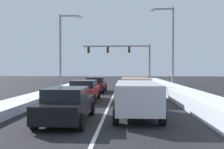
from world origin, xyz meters
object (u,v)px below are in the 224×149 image
at_px(sedan_black_center_lane_nearest, 67,104).
at_px(traffic_light_gantry, 126,54).
at_px(sedan_navy_right_lane_third, 134,84).
at_px(street_lamp_left_mid, 64,45).
at_px(suv_tan_right_lane_second, 135,87).
at_px(street_lamp_right_near, 223,16).
at_px(sedan_red_center_lane_second, 84,90).
at_px(suv_silver_right_lane_nearest, 137,96).
at_px(sedan_maroon_center_lane_third, 96,84).
at_px(street_lamp_right_mid, 170,41).

relative_size(sedan_black_center_lane_nearest, traffic_light_gantry, 0.42).
bearing_deg(sedan_black_center_lane_nearest, sedan_navy_right_lane_third, 76.29).
bearing_deg(sedan_black_center_lane_nearest, street_lamp_left_mid, 104.82).
relative_size(suv_tan_right_lane_second, street_lamp_right_near, 0.58).
bearing_deg(sedan_red_center_lane_second, suv_silver_right_lane_nearest, -58.37).
height_order(sedan_navy_right_lane_third, sedan_black_center_lane_nearest, same).
xyz_separation_m(sedan_black_center_lane_nearest, traffic_light_gantry, (2.71, 27.88, 3.96)).
xyz_separation_m(suv_silver_right_lane_nearest, sedan_black_center_lane_nearest, (-3.14, -1.18, -0.25)).
distance_m(suv_silver_right_lane_nearest, street_lamp_left_mid, 16.89).
bearing_deg(suv_tan_right_lane_second, street_lamp_left_mid, 130.91).
xyz_separation_m(sedan_red_center_lane_second, traffic_light_gantry, (3.12, 20.94, 3.96)).
relative_size(traffic_light_gantry, street_lamp_left_mid, 1.28).
bearing_deg(street_lamp_left_mid, sedan_maroon_center_lane_third, -27.82).
distance_m(suv_silver_right_lane_nearest, sedan_black_center_lane_nearest, 3.36).
bearing_deg(suv_tan_right_lane_second, sedan_maroon_center_lane_third, 119.12).
relative_size(suv_tan_right_lane_second, street_lamp_right_mid, 0.55).
height_order(suv_silver_right_lane_nearest, street_lamp_right_near, street_lamp_right_near).
bearing_deg(suv_silver_right_lane_nearest, traffic_light_gantry, 90.91).
bearing_deg(traffic_light_gantry, sedan_navy_right_lane_third, -86.78).
relative_size(sedan_maroon_center_lane_third, street_lamp_right_mid, 0.50).
bearing_deg(sedan_black_center_lane_nearest, street_lamp_right_near, 15.98).
height_order(traffic_light_gantry, street_lamp_right_near, street_lamp_right_near).
bearing_deg(traffic_light_gantry, suv_silver_right_lane_nearest, -89.09).
distance_m(suv_silver_right_lane_nearest, street_lamp_right_mid, 15.88).
relative_size(suv_tan_right_lane_second, sedan_black_center_lane_nearest, 1.09).
xyz_separation_m(sedan_red_center_lane_second, street_lamp_right_mid, (7.78, 8.94, 4.52)).
height_order(suv_tan_right_lane_second, sedan_red_center_lane_second, suv_tan_right_lane_second).
bearing_deg(sedan_red_center_lane_second, street_lamp_left_mid, 112.98).
distance_m(sedan_maroon_center_lane_third, traffic_light_gantry, 14.89).
height_order(suv_tan_right_lane_second, sedan_navy_right_lane_third, suv_tan_right_lane_second).
relative_size(sedan_navy_right_lane_third, street_lamp_left_mid, 0.54).
height_order(sedan_black_center_lane_nearest, street_lamp_right_mid, street_lamp_right_mid).
xyz_separation_m(suv_silver_right_lane_nearest, street_lamp_right_near, (4.39, 0.97, 4.00)).
xyz_separation_m(suv_tan_right_lane_second, street_lamp_left_mid, (-7.48, 8.64, 3.95)).
distance_m(street_lamp_right_mid, street_lamp_left_mid, 11.57).
bearing_deg(traffic_light_gantry, street_lamp_right_mid, -68.80).
bearing_deg(street_lamp_right_mid, suv_tan_right_lane_second, -115.26).
relative_size(suv_silver_right_lane_nearest, suv_tan_right_lane_second, 1.00).
height_order(suv_tan_right_lane_second, traffic_light_gantry, traffic_light_gantry).
bearing_deg(sedan_navy_right_lane_third, street_lamp_right_mid, 22.67).
distance_m(traffic_light_gantry, street_lamp_left_mid, 13.86).
relative_size(sedan_black_center_lane_nearest, sedan_maroon_center_lane_third, 1.00).
bearing_deg(street_lamp_right_mid, street_lamp_left_mid, -179.93).
bearing_deg(street_lamp_left_mid, sedan_navy_right_lane_third, -11.85).
height_order(suv_tan_right_lane_second, sedan_maroon_center_lane_third, suv_tan_right_lane_second).
distance_m(suv_silver_right_lane_nearest, suv_tan_right_lane_second, 6.05).
bearing_deg(street_lamp_right_near, street_lamp_left_mid, 130.51).
bearing_deg(sedan_red_center_lane_second, sedan_black_center_lane_nearest, -86.60).
bearing_deg(street_lamp_right_mid, sedan_black_center_lane_nearest, -114.88).
relative_size(street_lamp_right_mid, street_lamp_left_mid, 1.07).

